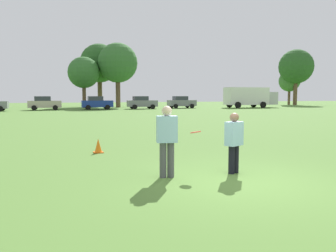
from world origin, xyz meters
TOP-DOWN VIEW (x-y plane):
  - ground_plane at (0.00, 0.00)m, footprint 177.01×177.01m
  - player_thrower at (-1.45, 0.94)m, footprint 0.52×0.36m
  - player_defender at (0.27, 0.80)m, footprint 0.52×0.43m
  - frisbee at (-0.64, 1.10)m, footprint 0.28×0.27m
  - traffic_cone at (-2.52, 4.98)m, footprint 0.32×0.32m
  - parked_car_center at (-4.79, 41.35)m, footprint 4.24×2.29m
  - parked_car_mid_right at (2.00, 40.92)m, footprint 4.24×2.29m
  - parked_car_near_right at (8.40, 40.86)m, footprint 4.24×2.29m
  - parked_car_far_right at (14.83, 41.70)m, footprint 4.24×2.29m
  - box_truck at (25.78, 40.05)m, footprint 8.55×3.14m
  - tree_east_birch at (1.01, 48.34)m, footprint 4.90×4.90m
  - tree_east_oak at (4.15, 53.31)m, footprint 6.65×6.65m
  - tree_far_east_pine at (6.33, 48.11)m, footprint 6.35×6.35m
  - tree_far_west_pine at (42.59, 49.87)m, footprint 6.82×6.82m
  - tree_horizon_center at (42.66, 51.79)m, footprint 4.35×4.35m

SIDE VIEW (x-z plane):
  - ground_plane at x=0.00m, z-range 0.00..0.00m
  - traffic_cone at x=-2.52m, z-range -0.01..0.47m
  - player_defender at x=0.27m, z-range 0.09..1.60m
  - parked_car_center at x=-4.79m, z-range 0.01..1.83m
  - parked_car_mid_right at x=2.00m, z-range 0.01..1.83m
  - parked_car_near_right at x=8.40m, z-range 0.01..1.83m
  - parked_car_far_right at x=14.83m, z-range 0.01..1.83m
  - player_thrower at x=-1.45m, z-range 0.11..1.80m
  - frisbee at x=-0.64m, z-range 0.99..1.08m
  - box_truck at x=25.78m, z-range 0.16..3.34m
  - tree_horizon_center at x=42.66m, z-range 1.33..8.40m
  - tree_east_birch at x=1.01m, z-range 1.50..9.46m
  - tree_far_east_pine at x=6.33m, z-range 1.94..12.26m
  - tree_east_oak at x=4.15m, z-range 2.03..12.83m
  - tree_far_west_pine at x=42.59m, z-range 2.08..13.17m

